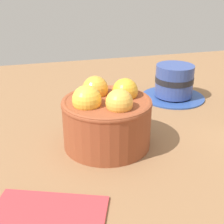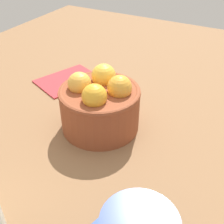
% 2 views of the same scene
% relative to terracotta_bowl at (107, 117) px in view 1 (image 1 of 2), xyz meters
% --- Properties ---
extents(ground_plane, '(1.24, 1.03, 0.03)m').
position_rel_terracotta_bowl_xyz_m(ground_plane, '(0.00, -0.00, -0.06)').
color(ground_plane, brown).
extents(terracotta_bowl, '(0.14, 0.14, 0.10)m').
position_rel_terracotta_bowl_xyz_m(terracotta_bowl, '(0.00, 0.00, 0.00)').
color(terracotta_bowl, brown).
rests_on(terracotta_bowl, ground_plane).
extents(coffee_cup, '(0.13, 0.13, 0.07)m').
position_rel_terracotta_bowl_xyz_m(coffee_cup, '(0.19, 0.15, -0.01)').
color(coffee_cup, '#29478B').
rests_on(coffee_cup, ground_plane).
extents(folded_napkin, '(0.16, 0.14, 0.01)m').
position_rel_terracotta_bowl_xyz_m(folded_napkin, '(-0.11, -0.15, -0.04)').
color(folded_napkin, '#B23338').
rests_on(folded_napkin, ground_plane).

